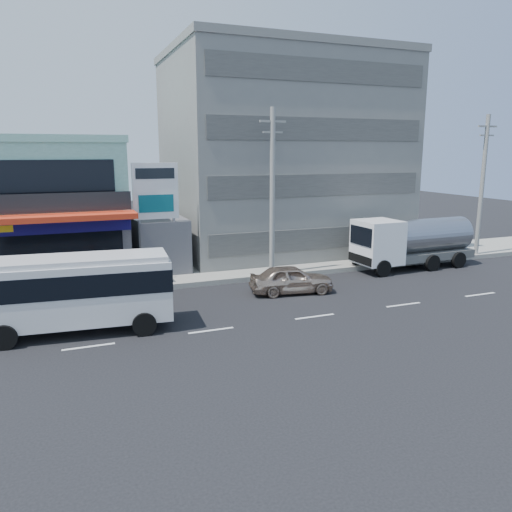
{
  "coord_description": "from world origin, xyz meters",
  "views": [
    {
      "loc": [
        -5.6,
        -19.56,
        7.53
      ],
      "look_at": [
        3.65,
        4.02,
        2.2
      ],
      "focal_mm": 35.0,
      "sensor_mm": 36.0,
      "label": 1
    }
  ],
  "objects_px": {
    "utility_pole_far": "(482,186)",
    "shop_building": "(19,210)",
    "billboard": "(156,198)",
    "motorcycle_rider": "(101,288)",
    "utility_pole_near": "(272,193)",
    "sedan": "(291,279)",
    "tanker_truck": "(410,242)",
    "satellite_dish": "(160,217)",
    "minibus": "(76,288)",
    "concrete_building": "(282,159)"
  },
  "relations": [
    {
      "from": "utility_pole_far",
      "to": "shop_building",
      "type": "bearing_deg",
      "value": 167.69
    },
    {
      "from": "billboard",
      "to": "motorcycle_rider",
      "type": "xyz_separation_m",
      "value": [
        -3.5,
        -3.23,
        -4.16
      ]
    },
    {
      "from": "utility_pole_near",
      "to": "utility_pole_far",
      "type": "xyz_separation_m",
      "value": [
        16.0,
        0.0,
        0.0
      ]
    },
    {
      "from": "utility_pole_far",
      "to": "sedan",
      "type": "bearing_deg",
      "value": -168.29
    },
    {
      "from": "sedan",
      "to": "tanker_truck",
      "type": "height_order",
      "value": "tanker_truck"
    },
    {
      "from": "utility_pole_near",
      "to": "motorcycle_rider",
      "type": "bearing_deg",
      "value": -171.84
    },
    {
      "from": "motorcycle_rider",
      "to": "satellite_dish",
      "type": "bearing_deg",
      "value": 51.53
    },
    {
      "from": "satellite_dish",
      "to": "minibus",
      "type": "height_order",
      "value": "satellite_dish"
    },
    {
      "from": "minibus",
      "to": "sedan",
      "type": "bearing_deg",
      "value": 10.99
    },
    {
      "from": "minibus",
      "to": "motorcycle_rider",
      "type": "relative_size",
      "value": 3.45
    },
    {
      "from": "shop_building",
      "to": "motorcycle_rider",
      "type": "relative_size",
      "value": 5.37
    },
    {
      "from": "sedan",
      "to": "motorcycle_rider",
      "type": "relative_size",
      "value": 1.94
    },
    {
      "from": "satellite_dish",
      "to": "motorcycle_rider",
      "type": "relative_size",
      "value": 0.65
    },
    {
      "from": "billboard",
      "to": "utility_pole_near",
      "type": "relative_size",
      "value": 0.69
    },
    {
      "from": "concrete_building",
      "to": "tanker_truck",
      "type": "relative_size",
      "value": 1.89
    },
    {
      "from": "minibus",
      "to": "motorcycle_rider",
      "type": "xyz_separation_m",
      "value": [
        1.28,
        4.08,
        -1.18
      ]
    },
    {
      "from": "satellite_dish",
      "to": "motorcycle_rider",
      "type": "bearing_deg",
      "value": -128.47
    },
    {
      "from": "billboard",
      "to": "tanker_truck",
      "type": "distance_m",
      "value": 16.41
    },
    {
      "from": "shop_building",
      "to": "tanker_truck",
      "type": "relative_size",
      "value": 1.46
    },
    {
      "from": "sedan",
      "to": "concrete_building",
      "type": "bearing_deg",
      "value": -12.51
    },
    {
      "from": "shop_building",
      "to": "motorcycle_rider",
      "type": "xyz_separation_m",
      "value": [
        4.0,
        -7.98,
        -3.23
      ]
    },
    {
      "from": "satellite_dish",
      "to": "sedan",
      "type": "distance_m",
      "value": 9.44
    },
    {
      "from": "motorcycle_rider",
      "to": "concrete_building",
      "type": "bearing_deg",
      "value": 32.84
    },
    {
      "from": "satellite_dish",
      "to": "utility_pole_far",
      "type": "relative_size",
      "value": 0.15
    },
    {
      "from": "shop_building",
      "to": "utility_pole_far",
      "type": "height_order",
      "value": "utility_pole_far"
    },
    {
      "from": "minibus",
      "to": "utility_pole_far",
      "type": "bearing_deg",
      "value": 11.42
    },
    {
      "from": "satellite_dish",
      "to": "utility_pole_near",
      "type": "xyz_separation_m",
      "value": [
        6.0,
        -3.6,
        1.57
      ]
    },
    {
      "from": "concrete_building",
      "to": "tanker_truck",
      "type": "distance_m",
      "value": 11.34
    },
    {
      "from": "utility_pole_near",
      "to": "concrete_building",
      "type": "bearing_deg",
      "value": 62.24
    },
    {
      "from": "shop_building",
      "to": "satellite_dish",
      "type": "xyz_separation_m",
      "value": [
        8.0,
        -2.95,
        -0.42
      ]
    },
    {
      "from": "utility_pole_near",
      "to": "sedan",
      "type": "xyz_separation_m",
      "value": [
        -0.3,
        -3.38,
        -4.38
      ]
    },
    {
      "from": "billboard",
      "to": "concrete_building",
      "type": "bearing_deg",
      "value": 28.92
    },
    {
      "from": "concrete_building",
      "to": "minibus",
      "type": "xyz_separation_m",
      "value": [
        -15.28,
        -13.11,
        -5.05
      ]
    },
    {
      "from": "shop_building",
      "to": "utility_pole_near",
      "type": "distance_m",
      "value": 15.5
    },
    {
      "from": "shop_building",
      "to": "concrete_building",
      "type": "bearing_deg",
      "value": 3.35
    },
    {
      "from": "minibus",
      "to": "tanker_truck",
      "type": "bearing_deg",
      "value": 12.55
    },
    {
      "from": "utility_pole_near",
      "to": "utility_pole_far",
      "type": "height_order",
      "value": "same"
    },
    {
      "from": "satellite_dish",
      "to": "tanker_truck",
      "type": "xyz_separation_m",
      "value": [
        15.37,
        -4.51,
        -1.8
      ]
    },
    {
      "from": "shop_building",
      "to": "tanker_truck",
      "type": "distance_m",
      "value": 24.64
    },
    {
      "from": "concrete_building",
      "to": "utility_pole_near",
      "type": "xyz_separation_m",
      "value": [
        -4.0,
        -7.6,
        -1.85
      ]
    },
    {
      "from": "motorcycle_rider",
      "to": "tanker_truck",
      "type": "bearing_deg",
      "value": 1.54
    },
    {
      "from": "utility_pole_far",
      "to": "tanker_truck",
      "type": "height_order",
      "value": "utility_pole_far"
    },
    {
      "from": "utility_pole_near",
      "to": "sedan",
      "type": "height_order",
      "value": "utility_pole_near"
    },
    {
      "from": "utility_pole_near",
      "to": "motorcycle_rider",
      "type": "distance_m",
      "value": 11.01
    },
    {
      "from": "concrete_building",
      "to": "billboard",
      "type": "height_order",
      "value": "concrete_building"
    },
    {
      "from": "satellite_dish",
      "to": "concrete_building",
      "type": "bearing_deg",
      "value": 21.8
    },
    {
      "from": "sedan",
      "to": "tanker_truck",
      "type": "xyz_separation_m",
      "value": [
        9.67,
        2.47,
        1.01
      ]
    },
    {
      "from": "billboard",
      "to": "tanker_truck",
      "type": "relative_size",
      "value": 0.81
    },
    {
      "from": "shop_building",
      "to": "sedan",
      "type": "relative_size",
      "value": 2.76
    },
    {
      "from": "shop_building",
      "to": "minibus",
      "type": "bearing_deg",
      "value": -77.28
    }
  ]
}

